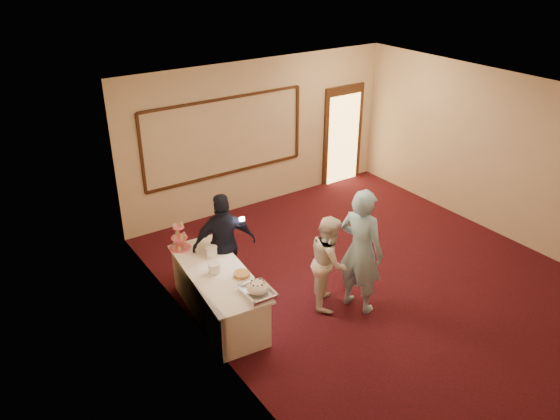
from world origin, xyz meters
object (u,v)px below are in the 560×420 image
at_px(cupcake_stand, 179,238).
at_px(woman, 329,261).
at_px(man, 361,251).
at_px(pavlova_tray, 258,289).
at_px(plate_stack_b, 211,252).
at_px(buffet_table, 219,293).
at_px(tart, 242,275).
at_px(plate_stack_a, 214,268).
at_px(guest, 224,244).

xyz_separation_m(cupcake_stand, woman, (1.69, -1.54, -0.21)).
distance_m(cupcake_stand, man, 2.74).
height_order(pavlova_tray, plate_stack_b, pavlova_tray).
height_order(buffet_table, tart, tart).
xyz_separation_m(plate_stack_a, woman, (1.58, -0.64, -0.11)).
height_order(buffet_table, cupcake_stand, cupcake_stand).
bearing_deg(man, cupcake_stand, 30.76).
bearing_deg(man, guest, 27.86).
distance_m(plate_stack_b, man, 2.21).
distance_m(pavlova_tray, guest, 1.34).
xyz_separation_m(plate_stack_a, guest, (0.45, 0.52, -0.01)).
bearing_deg(cupcake_stand, plate_stack_a, -82.60).
relative_size(plate_stack_a, tart, 0.68).
relative_size(plate_stack_a, guest, 0.11).
bearing_deg(guest, tart, 93.72).
relative_size(pavlova_tray, tart, 2.04).
relative_size(cupcake_stand, plate_stack_a, 2.66).
bearing_deg(woman, tart, 111.63).
bearing_deg(plate_stack_a, buffet_table, -0.50).
height_order(buffet_table, woman, woman).
xyz_separation_m(cupcake_stand, guest, (0.56, -0.38, -0.11)).
height_order(cupcake_stand, plate_stack_b, cupcake_stand).
xyz_separation_m(plate_stack_b, tart, (0.10, -0.72, -0.05)).
bearing_deg(plate_stack_a, tart, -48.16).
bearing_deg(man, plate_stack_b, 34.75).
xyz_separation_m(buffet_table, woman, (1.53, -0.64, 0.35)).
distance_m(pavlova_tray, plate_stack_a, 0.83).
bearing_deg(pavlova_tray, tart, 84.97).
xyz_separation_m(plate_stack_a, tart, (0.27, -0.30, -0.05)).
relative_size(plate_stack_b, man, 0.09).
bearing_deg(woman, pavlova_tray, 132.91).
relative_size(buffet_table, guest, 1.29).
distance_m(cupcake_stand, plate_stack_a, 0.91).
height_order(buffet_table, guest, guest).
height_order(plate_stack_a, plate_stack_b, same).
distance_m(buffet_table, woman, 1.70).
height_order(buffet_table, pavlova_tray, pavlova_tray).
bearing_deg(tart, buffet_table, 127.15).
bearing_deg(buffet_table, cupcake_stand, 100.01).
xyz_separation_m(cupcake_stand, plate_stack_b, (0.29, -0.48, -0.10)).
bearing_deg(cupcake_stand, guest, -34.06).
xyz_separation_m(pavlova_tray, cupcake_stand, (-0.34, 1.70, 0.09)).
bearing_deg(plate_stack_a, man, -27.09).
bearing_deg(pavlova_tray, woman, 6.72).
relative_size(pavlova_tray, guest, 0.33).
relative_size(pavlova_tray, man, 0.28).
xyz_separation_m(tart, man, (1.62, -0.66, 0.18)).
distance_m(plate_stack_b, tart, 0.73).
distance_m(plate_stack_b, guest, 0.29).
relative_size(buffet_table, pavlova_tray, 3.93).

